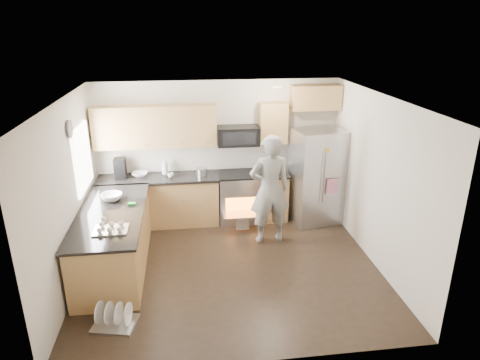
{
  "coord_description": "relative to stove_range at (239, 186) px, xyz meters",
  "views": [
    {
      "loc": [
        -0.6,
        -5.71,
        3.58
      ],
      "look_at": [
        0.22,
        0.5,
        1.25
      ],
      "focal_mm": 32.0,
      "sensor_mm": 36.0,
      "label": 1
    }
  ],
  "objects": [
    {
      "name": "peninsula",
      "position": [
        -2.1,
        -1.44,
        -0.21
      ],
      "size": [
        0.96,
        2.36,
        1.03
      ],
      "color": "#AB8144",
      "rests_on": "ground"
    },
    {
      "name": "dish_rack",
      "position": [
        -1.93,
        -2.84,
        -0.59
      ],
      "size": [
        0.59,
        0.51,
        0.32
      ],
      "rotation": [
        0.0,
        0.0,
        -0.23
      ],
      "color": "#B7B7BC",
      "rests_on": "ground"
    },
    {
      "name": "ground",
      "position": [
        -0.35,
        -1.69,
        -0.68
      ],
      "size": [
        4.5,
        4.5,
        0.0
      ],
      "primitive_type": "plane",
      "color": "black",
      "rests_on": "ground"
    },
    {
      "name": "refrigerator",
      "position": [
        1.42,
        -0.24,
        0.21
      ],
      "size": [
        0.97,
        0.81,
        1.77
      ],
      "rotation": [
        0.0,
        0.0,
        0.17
      ],
      "color": "#B7B7BC",
      "rests_on": "ground"
    },
    {
      "name": "stove_range",
      "position": [
        0.0,
        0.0,
        0.0
      ],
      "size": [
        0.76,
        0.97,
        1.79
      ],
      "color": "#B7B7BC",
      "rests_on": "ground"
    },
    {
      "name": "back_cabinet_run",
      "position": [
        -0.94,
        0.05,
        0.29
      ],
      "size": [
        4.45,
        0.64,
        2.5
      ],
      "color": "#AB8144",
      "rests_on": "ground"
    },
    {
      "name": "person",
      "position": [
        0.4,
        -0.92,
        0.27
      ],
      "size": [
        0.72,
        0.51,
        1.89
      ],
      "primitive_type": "imported",
      "rotation": [
        0.0,
        0.0,
        3.22
      ],
      "color": "gray",
      "rests_on": "ground"
    },
    {
      "name": "room_shell",
      "position": [
        -0.39,
        -1.68,
        1.0
      ],
      "size": [
        4.54,
        4.04,
        2.62
      ],
      "color": "beige",
      "rests_on": "ground"
    }
  ]
}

